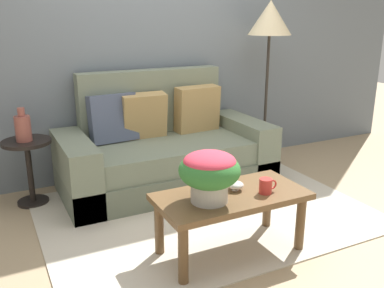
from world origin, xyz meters
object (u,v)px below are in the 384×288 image
Objects in this scene: coffee_table at (231,203)px; table_vase at (23,128)px; side_table at (29,160)px; snack_bowl at (235,185)px; couch at (164,152)px; potted_plant at (210,171)px; floor_lamp at (270,26)px; coffee_mug at (266,186)px.

table_vase is (-1.12, 1.41, 0.32)m from coffee_table.
snack_bowl is at bearing -49.94° from side_table.
coffee_table is 8.94× the size of snack_bowl.
potted_plant is (-0.26, -1.36, 0.31)m from couch.
couch is 1.64m from floor_lamp.
couch is at bearing 95.56° from coffee_mug.
potted_plant is at bearing -57.20° from table_vase.
floor_lamp is 12.86× the size of coffee_mug.
potted_plant is 1.73m from table_vase.
floor_lamp is 2.05m from coffee_mug.
potted_plant is at bearing 172.18° from coffee_mug.
coffee_mug reaches higher than coffee_table.
side_table is at bearing 122.20° from potted_plant.
coffee_mug is at bearing -7.82° from potted_plant.
coffee_table is at bearing -52.14° from side_table.
couch reaches higher than table_vase.
side_table is 1.75m from potted_plant.
floor_lamp is at bearing 2.68° from couch.
floor_lamp reaches higher than couch.
coffee_table is 0.26m from coffee_mug.
coffee_table is 1.81m from side_table.
table_vase reaches higher than snack_bowl.
snack_bowl is (0.06, 0.04, 0.10)m from coffee_table.
snack_bowl is at bearing -90.68° from couch.
floor_lamp is at bearing 47.57° from coffee_table.
floor_lamp is 4.39× the size of potted_plant.
potted_plant is (-1.44, -1.41, -0.82)m from floor_lamp.
floor_lamp reaches higher than potted_plant.
coffee_table is at bearing -51.56° from table_vase.
coffee_table is at bearing 156.18° from coffee_mug.
potted_plant is at bearing -161.86° from snack_bowl.
table_vase is at bearing 130.65° from snack_bowl.
table_vase reaches higher than potted_plant.
coffee_mug is at bearing -49.06° from side_table.
floor_lamp is 2.18m from potted_plant.
floor_lamp is 15.07× the size of snack_bowl.
couch is 1.43m from coffee_mug.
couch is 1.42m from potted_plant.
table_vase reaches higher than coffee_table.
side_table is at bearing 130.94° from coffee_mug.
snack_bowl is at bearing 138.75° from coffee_mug.
coffee_table is at bearing -132.43° from floor_lamp.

